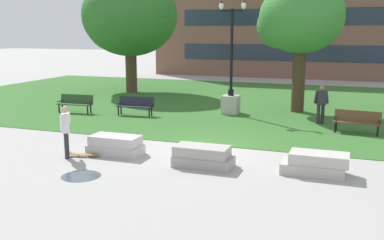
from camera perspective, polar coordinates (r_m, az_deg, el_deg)
The scene contains 16 objects.
ground_plane at distance 16.28m, azimuth 2.16°, elevation -3.27°, with size 140.00×140.00×0.00m, color #A3A09B.
grass_lawn at distance 25.79m, azimuth 8.95°, elevation 2.07°, with size 40.00×20.00×0.02m, color #336628.
concrete_block_center at distance 15.30m, azimuth -9.70°, elevation -3.19°, with size 1.80×0.90×0.64m.
concrete_block_left at distance 13.76m, azimuth 1.37°, elevation -4.67°, with size 1.80×0.90×0.64m.
concrete_block_right at distance 13.51m, azimuth 15.43°, elevation -5.40°, with size 1.89×0.90×0.64m.
person_skateboarder at distance 15.06m, azimuth -15.74°, elevation -1.10°, with size 0.64×1.22×1.71m.
skateboard at distance 15.26m, azimuth -13.68°, elevation -4.25°, with size 1.04×0.36×0.14m.
puddle at distance 13.33m, azimuth -13.91°, elevation -6.92°, with size 1.13×1.13×0.01m, color #47515B.
park_bench_near_left at distance 19.21m, azimuth 20.23°, elevation -0.06°, with size 1.84×0.71×0.90m.
park_bench_near_right at distance 22.01m, azimuth -7.18°, elevation 1.93°, with size 1.84×0.67×0.90m.
park_bench_far_left at distance 23.30m, azimuth -14.56°, elevation 2.18°, with size 1.83×0.65×0.90m.
lamp_post_right at distance 22.32m, azimuth 4.96°, elevation 3.62°, with size 1.32×0.80×5.49m.
tree_near_right at distance 23.25m, azimuth 13.59°, elevation 12.35°, with size 4.36×4.15×6.47m.
tree_far_right at distance 30.35m, azimuth -8.02°, elevation 12.86°, with size 6.51×6.20×7.66m.
person_bystander_near_lawn at distance 20.59m, azimuth 16.08°, elevation 2.18°, with size 0.68×0.39×1.71m.
building_facade_distant at distance 40.03m, azimuth 11.60°, elevation 14.48°, with size 23.51×1.03×12.92m.
Camera 1 is at (4.77, -15.01, 4.10)m, focal length 42.00 mm.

